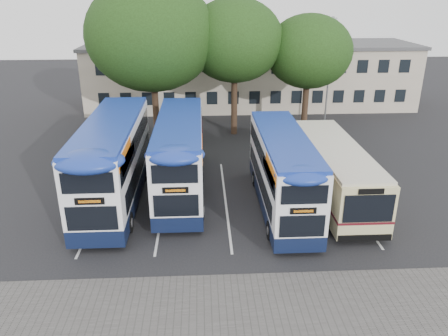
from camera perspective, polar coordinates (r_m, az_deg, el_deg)
name	(u,v)px	position (r m, az deg, el deg)	size (l,w,h in m)	color
ground	(311,246)	(21.16, 11.32, -9.98)	(120.00, 120.00, 0.00)	black
paving_strip	(289,323)	(16.85, 8.52, -19.42)	(40.00, 6.00, 0.01)	#595654
bay_lines	(225,200)	(24.93, 0.18, -4.23)	(14.12, 11.00, 0.01)	silver
depot_building	(250,74)	(45.25, 3.46, 12.12)	(32.40, 8.40, 6.20)	#AA9C89
lamp_post	(330,66)	(39.30, 13.63, 12.86)	(0.25, 1.05, 9.06)	gray
tree_left	(151,35)	(34.25, -9.47, 16.70)	(9.72, 9.72, 12.10)	black
tree_mid	(235,41)	(34.91, 1.42, 16.30)	(7.51, 7.51, 10.69)	black
tree_right	(309,52)	(35.94, 11.03, 14.69)	(6.76, 6.76, 9.50)	black
bus_dd_left	(114,157)	(24.78, -14.22, 1.36)	(2.72, 11.20, 4.67)	#0E1734
bus_dd_mid	(180,153)	(25.23, -5.74, 2.02)	(2.58, 10.63, 4.43)	#0E1734
bus_dd_right	(282,169)	(23.46, 7.64, -0.08)	(2.42, 9.97, 4.15)	#0E1734
bus_single	(334,168)	(25.45, 14.21, 0.02)	(2.69, 10.57, 3.15)	beige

